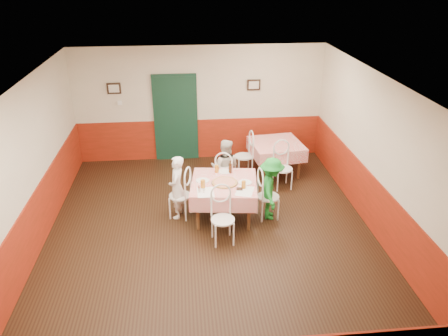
{
  "coord_description": "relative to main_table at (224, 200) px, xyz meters",
  "views": [
    {
      "loc": [
        -0.41,
        -6.73,
        4.54
      ],
      "look_at": [
        0.3,
        0.57,
        1.05
      ],
      "focal_mm": 35.0,
      "sensor_mm": 36.0,
      "label": 1
    }
  ],
  "objects": [
    {
      "name": "back_wall",
      "position": [
        -0.3,
        2.93,
        1.02
      ],
      "size": [
        6.0,
        0.1,
        2.8
      ],
      "primitive_type": "cube",
      "color": "beige",
      "rests_on": "ground"
    },
    {
      "name": "wallet",
      "position": [
        0.25,
        -0.33,
        0.4
      ],
      "size": [
        0.12,
        0.1,
        0.02
      ],
      "primitive_type": "cube",
      "rotation": [
        0.0,
        0.0,
        -0.12
      ],
      "color": "black",
      "rests_on": "main_table"
    },
    {
      "name": "ceiling",
      "position": [
        -0.3,
        -0.57,
        2.42
      ],
      "size": [
        7.0,
        7.0,
        0.0
      ],
      "primitive_type": "plane",
      "color": "white",
      "rests_on": "back_wall"
    },
    {
      "name": "chair_second_a",
      "position": [
        0.64,
        1.84,
        0.08
      ],
      "size": [
        0.47,
        0.47,
        0.9
      ],
      "primitive_type": null,
      "rotation": [
        0.0,
        0.0,
        -1.45
      ],
      "color": "white",
      "rests_on": "ground"
    },
    {
      "name": "shaker_c",
      "position": [
        -0.48,
        -0.29,
        0.43
      ],
      "size": [
        0.04,
        0.04,
        0.09
      ],
      "primitive_type": "cylinder",
      "rotation": [
        0.0,
        0.0,
        -0.12
      ],
      "color": "#B23319",
      "rests_on": "main_table"
    },
    {
      "name": "wainscot_right",
      "position": [
        2.68,
        -0.57,
        0.12
      ],
      "size": [
        0.03,
        7.0,
        1.0
      ],
      "primitive_type": "cube",
      "color": "maroon",
      "rests_on": "ground"
    },
    {
      "name": "menu_right",
      "position": [
        0.34,
        -0.41,
        0.39
      ],
      "size": [
        0.41,
        0.48,
        0.0
      ],
      "primitive_type": "cube",
      "rotation": [
        0.0,
        0.0,
        -0.33
      ],
      "color": "white",
      "rests_on": "main_table"
    },
    {
      "name": "menu_left",
      "position": [
        -0.37,
        -0.38,
        0.39
      ],
      "size": [
        0.31,
        0.41,
        0.0
      ],
      "primitive_type": "cube",
      "rotation": [
        0.0,
        0.0,
        0.02
      ],
      "color": "white",
      "rests_on": "main_table"
    },
    {
      "name": "wainscot_back",
      "position": [
        -0.3,
        2.92,
        0.12
      ],
      "size": [
        6.0,
        0.03,
        1.0
      ],
      "primitive_type": "cube",
      "color": "maroon",
      "rests_on": "ground"
    },
    {
      "name": "chair_far",
      "position": [
        0.1,
        0.84,
        0.08
      ],
      "size": [
        0.51,
        0.51,
        0.9
      ],
      "primitive_type": null,
      "rotation": [
        0.0,
        0.0,
        2.88
      ],
      "color": "white",
      "rests_on": "ground"
    },
    {
      "name": "picture_left",
      "position": [
        -2.3,
        2.88,
        1.48
      ],
      "size": [
        0.32,
        0.03,
        0.26
      ],
      "primitive_type": "cube",
      "color": "black",
      "rests_on": "back_wall"
    },
    {
      "name": "plate_left",
      "position": [
        -0.4,
        0.08,
        0.39
      ],
      "size": [
        0.28,
        0.28,
        0.01
      ],
      "primitive_type": "cylinder",
      "rotation": [
        0.0,
        0.0,
        -0.12
      ],
      "color": "white",
      "rests_on": "main_table"
    },
    {
      "name": "main_table",
      "position": [
        0.0,
        0.0,
        0.0
      ],
      "size": [
        1.36,
        1.36,
        0.77
      ],
      "primitive_type": "cube",
      "rotation": [
        0.0,
        0.0,
        -0.12
      ],
      "color": "red",
      "rests_on": "ground"
    },
    {
      "name": "floor",
      "position": [
        -0.3,
        -0.57,
        -0.38
      ],
      "size": [
        7.0,
        7.0,
        0.0
      ],
      "primitive_type": "plane",
      "color": "black",
      "rests_on": "ground"
    },
    {
      "name": "diner_left",
      "position": [
        -0.89,
        0.11,
        0.26
      ],
      "size": [
        0.37,
        0.5,
        1.26
      ],
      "primitive_type": "imported",
      "rotation": [
        0.0,
        0.0,
        -1.72
      ],
      "color": "gray",
      "rests_on": "ground"
    },
    {
      "name": "shaker_b",
      "position": [
        -0.41,
        -0.4,
        0.43
      ],
      "size": [
        0.04,
        0.04,
        0.09
      ],
      "primitive_type": "cylinder",
      "rotation": [
        0.0,
        0.0,
        -0.12
      ],
      "color": "silver",
      "rests_on": "main_table"
    },
    {
      "name": "plate_right",
      "position": [
        0.39,
        -0.07,
        0.39
      ],
      "size": [
        0.28,
        0.28,
        0.01
      ],
      "primitive_type": "cylinder",
      "rotation": [
        0.0,
        0.0,
        -0.12
      ],
      "color": "white",
      "rests_on": "main_table"
    },
    {
      "name": "door",
      "position": [
        -0.9,
        2.88,
        0.68
      ],
      "size": [
        0.96,
        0.06,
        2.1
      ],
      "primitive_type": "cube",
      "color": "black",
      "rests_on": "ground"
    },
    {
      "name": "chair_left",
      "position": [
        -0.84,
        0.1,
        0.08
      ],
      "size": [
        0.54,
        0.54,
        0.9
      ],
      "primitive_type": null,
      "rotation": [
        0.0,
        0.0,
        -1.92
      ],
      "color": "white",
      "rests_on": "ground"
    },
    {
      "name": "right_wall",
      "position": [
        2.7,
        -0.57,
        1.02
      ],
      "size": [
        0.1,
        7.0,
        2.8
      ],
      "primitive_type": "cube",
      "color": "beige",
      "rests_on": "ground"
    },
    {
      "name": "second_table",
      "position": [
        1.39,
        1.84,
        0.0
      ],
      "size": [
        1.25,
        1.25,
        0.77
      ],
      "primitive_type": "cube",
      "rotation": [
        0.0,
        0.0,
        0.12
      ],
      "color": "red",
      "rests_on": "ground"
    },
    {
      "name": "diner_far",
      "position": [
        0.11,
        0.89,
        0.25
      ],
      "size": [
        0.7,
        0.6,
        1.25
      ],
      "primitive_type": "imported",
      "rotation": [
        0.0,
        0.0,
        2.91
      ],
      "color": "gray",
      "rests_on": "ground"
    },
    {
      "name": "glass_b",
      "position": [
        0.33,
        -0.29,
        0.46
      ],
      "size": [
        0.09,
        0.09,
        0.14
      ],
      "primitive_type": "cylinder",
      "rotation": [
        0.0,
        0.0,
        -0.12
      ],
      "color": "#BF7219",
      "rests_on": "main_table"
    },
    {
      "name": "beer_bottle",
      "position": [
        0.16,
        0.37,
        0.5
      ],
      "size": [
        0.07,
        0.07,
        0.23
      ],
      "primitive_type": "cylinder",
      "rotation": [
        0.0,
        0.0,
        -0.12
      ],
      "color": "#381C0A",
      "rests_on": "main_table"
    },
    {
      "name": "chair_second_b",
      "position": [
        1.39,
        1.09,
        0.08
      ],
      "size": [
        0.47,
        0.47,
        0.9
      ],
      "primitive_type": null,
      "rotation": [
        0.0,
        0.0,
        0.12
      ],
      "color": "white",
      "rests_on": "ground"
    },
    {
      "name": "diner_right",
      "position": [
        0.89,
        -0.11,
        0.25
      ],
      "size": [
        0.59,
        0.87,
        1.25
      ],
      "primitive_type": "imported",
      "rotation": [
        0.0,
        0.0,
        1.41
      ],
      "color": "gray",
      "rests_on": "ground"
    },
    {
      "name": "thermostat",
      "position": [
        -2.2,
        2.88,
        1.12
      ],
      "size": [
        0.1,
        0.03,
        0.1
      ],
      "primitive_type": "cube",
      "color": "white",
      "rests_on": "back_wall"
    },
    {
      "name": "picture_right",
      "position": [
        1.0,
        2.88,
        1.48
      ],
      "size": [
        0.32,
        0.03,
        0.26
      ],
      "primitive_type": "cube",
      "color": "black",
      "rests_on": "back_wall"
    },
    {
      "name": "glass_c",
      "position": [
        -0.1,
        0.43,
        0.46
      ],
      "size": [
        0.09,
        0.09,
        0.15
      ],
      "primitive_type": "cylinder",
      "rotation": [
        0.0,
        0.0,
        -0.12
      ],
      "color": "#BF7219",
      "rests_on": "main_table"
    },
    {
      "name": "plate_far",
      "position": [
        0.05,
        0.43,
        0.39
      ],
      "size": [
        0.28,
        0.28,
        0.01
      ],
      "primitive_type": "cylinder",
      "rotation": [
        0.0,
        0.0,
        -0.12
      ],
      "color": "white",
      "rests_on": "main_table"
    },
    {
      "name": "front_wall",
      "position": [
        -0.3,
        -4.07,
        1.02
      ],
      "size": [
        6.0,
        0.1,
        2.8
      ],
      "primitive_type": "cube",
      "color": "beige",
      "rests_on": "ground"
    },
    {
      "name": "chair_right",
      "position": [
        0.84,
        -0.1,
        0.08
      ],
      "size": [
        0.46,
        0.46,
        0.9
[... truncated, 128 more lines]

